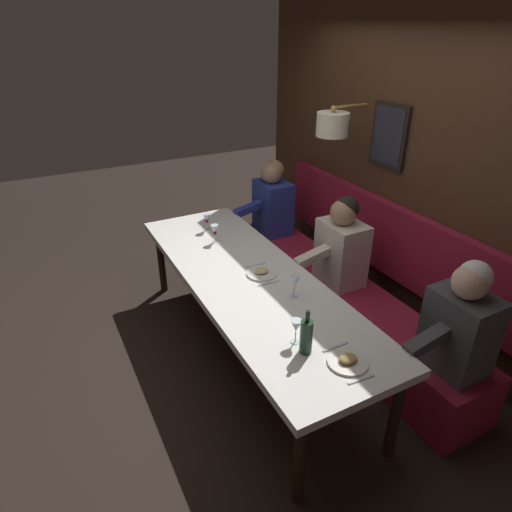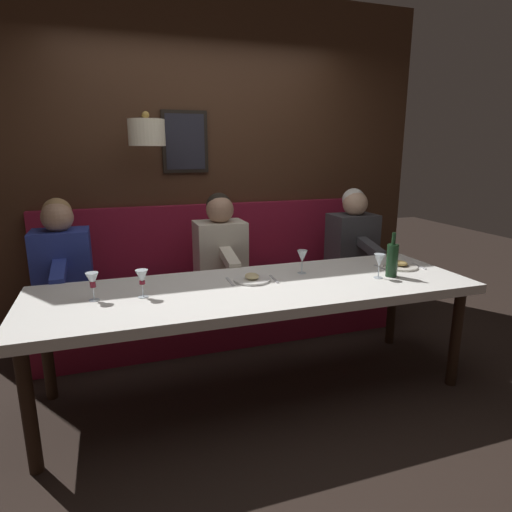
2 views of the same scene
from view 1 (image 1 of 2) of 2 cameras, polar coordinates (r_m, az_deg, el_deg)
The scene contains 14 objects.
ground_plane at distance 3.85m, azimuth -0.75°, elevation -12.29°, with size 12.00×12.00×0.00m, color black.
dining_table at distance 3.44m, azimuth -0.82°, elevation -3.64°, with size 0.90×2.79×0.74m.
banquette_bench at distance 4.10m, azimuth 10.44°, elevation -5.95°, with size 0.52×2.99×0.45m, color maroon.
back_wall_panel at distance 3.98m, azimuth 18.49°, elevation 10.22°, with size 0.59×4.19×2.90m.
diner_nearest at distance 3.10m, azimuth 24.96°, elevation -7.67°, with size 0.60×0.40×0.79m.
diner_near at distance 3.82m, azimuth 10.96°, elevation 1.50°, with size 0.60×0.40×0.79m.
diner_middle at distance 4.72m, azimuth 2.13°, elevation 7.26°, with size 0.60×0.40×0.79m.
place_setting_0 at distance 2.67m, azimuth 11.77°, elevation -13.13°, with size 0.24×0.31×0.05m.
place_setting_1 at distance 3.44m, azimuth 0.76°, elevation -2.18°, with size 0.24×0.31×0.05m.
wine_glass_0 at distance 3.14m, azimuth 4.99°, elevation -3.42°, with size 0.07×0.07×0.16m.
wine_glass_1 at distance 4.17m, azimuth -6.42°, elevation 4.80°, with size 0.07×0.07×0.16m.
wine_glass_2 at distance 3.93m, azimuth -5.36°, elevation 3.36°, with size 0.07×0.07×0.16m.
wine_glass_3 at distance 2.71m, azimuth 5.18°, elevation -9.07°, with size 0.07×0.07×0.16m.
wine_bottle at distance 2.65m, azimuth 6.51°, elevation -10.24°, with size 0.08×0.08×0.30m.
Camera 1 is at (-1.32, -2.62, 2.49)m, focal length 30.98 mm.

